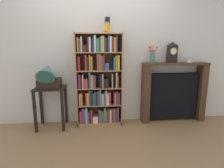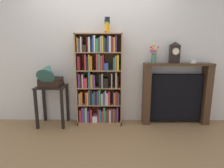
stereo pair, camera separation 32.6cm
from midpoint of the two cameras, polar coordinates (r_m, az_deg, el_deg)
The scene contains 10 objects.
ground_plane at distance 3.40m, azimuth -6.59°, elevation -13.06°, with size 8.20×6.40×0.02m, color #997047.
wall_back at distance 3.38m, azimuth -2.27°, elevation 9.80°, with size 5.20×0.08×2.60m, color silver.
bookshelf at distance 3.25m, azimuth -7.01°, elevation 0.04°, with size 0.80×0.29×1.63m.
cup_stack at distance 3.19m, azimuth -4.57°, elevation 17.94°, with size 0.09×0.09×0.26m.
side_table_left at distance 3.38m, azimuth -21.36°, elevation -4.40°, with size 0.51×0.43×0.72m.
gramophone at distance 3.23m, azimuth -22.22°, elevation 2.23°, with size 0.35×0.50×0.50m.
fireplace_mantel at distance 3.59m, azimuth 16.19°, elevation -2.66°, with size 1.20×0.25×1.12m.
mantel_clock at distance 3.44m, azimuth 15.80°, elevation 9.55°, with size 0.16×0.13×0.37m.
flower_vase at distance 3.32m, azimuth 9.80°, elevation 9.07°, with size 0.16×0.17×0.34m.
teacup_with_saucer at distance 3.58m, azimuth 20.78°, elevation 6.74°, with size 0.13×0.12×0.06m.
Camera 1 is at (-0.07, -3.09, 1.40)m, focal length 29.11 mm.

